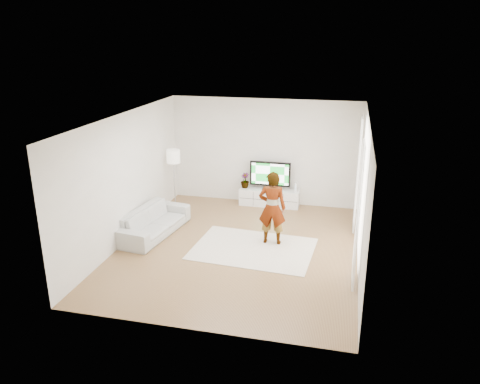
% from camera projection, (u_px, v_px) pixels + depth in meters
% --- Properties ---
extents(floor, '(6.00, 6.00, 0.00)m').
position_uv_depth(floor, '(238.00, 248.00, 10.04)').
color(floor, olive).
rests_on(floor, ground).
extents(ceiling, '(6.00, 6.00, 0.00)m').
position_uv_depth(ceiling, '(238.00, 118.00, 9.14)').
color(ceiling, white).
rests_on(ceiling, wall_back).
extents(wall_left, '(0.02, 6.00, 2.80)m').
position_uv_depth(wall_left, '(126.00, 178.00, 10.13)').
color(wall_left, white).
rests_on(wall_left, floor).
extents(wall_right, '(0.02, 6.00, 2.80)m').
position_uv_depth(wall_right, '(363.00, 195.00, 9.04)').
color(wall_right, white).
rests_on(wall_right, floor).
extents(wall_back, '(5.00, 0.02, 2.80)m').
position_uv_depth(wall_back, '(265.00, 152.00, 12.35)').
color(wall_back, white).
rests_on(wall_back, floor).
extents(wall_front, '(5.00, 0.02, 2.80)m').
position_uv_depth(wall_front, '(190.00, 248.00, 6.82)').
color(wall_front, white).
rests_on(wall_front, floor).
extents(window, '(0.01, 2.60, 2.50)m').
position_uv_depth(window, '(362.00, 188.00, 9.31)').
color(window, white).
rests_on(window, wall_right).
extents(curtain_near, '(0.04, 0.70, 2.60)m').
position_uv_depth(curtain_near, '(358.00, 216.00, 8.16)').
color(curtain_near, white).
rests_on(curtain_near, floor).
extents(curtain_far, '(0.04, 0.70, 2.60)m').
position_uv_depth(curtain_far, '(358.00, 174.00, 10.55)').
color(curtain_far, white).
rests_on(curtain_far, floor).
extents(media_console, '(1.58, 0.45, 0.45)m').
position_uv_depth(media_console, '(269.00, 197.00, 12.47)').
color(media_console, white).
rests_on(media_console, floor).
extents(television, '(1.08, 0.21, 0.75)m').
position_uv_depth(television, '(270.00, 174.00, 12.29)').
color(television, black).
rests_on(television, media_console).
extents(game_console, '(0.06, 0.18, 0.24)m').
position_uv_depth(game_console, '(296.00, 187.00, 12.21)').
color(game_console, white).
rests_on(game_console, media_console).
extents(potted_plant, '(0.29, 0.29, 0.40)m').
position_uv_depth(potted_plant, '(245.00, 180.00, 12.48)').
color(potted_plant, '#3F7238').
rests_on(potted_plant, media_console).
extents(rug, '(2.63, 1.98, 0.01)m').
position_uv_depth(rug, '(253.00, 249.00, 10.00)').
color(rug, beige).
rests_on(rug, floor).
extents(player, '(0.61, 0.42, 1.62)m').
position_uv_depth(player, '(272.00, 208.00, 10.02)').
color(player, '#334772').
rests_on(player, rug).
extents(sofa, '(1.09, 2.18, 0.61)m').
position_uv_depth(sofa, '(154.00, 222.00, 10.65)').
color(sofa, beige).
rests_on(sofa, floor).
extents(floor_lamp, '(0.35, 0.35, 1.56)m').
position_uv_depth(floor_lamp, '(173.00, 159.00, 11.98)').
color(floor_lamp, silver).
rests_on(floor_lamp, floor).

